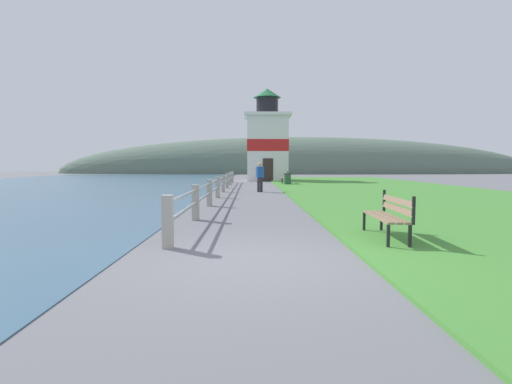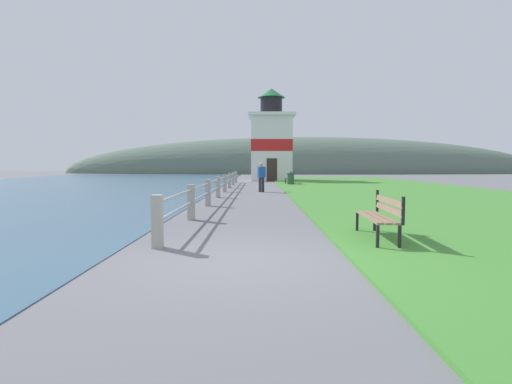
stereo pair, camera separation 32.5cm
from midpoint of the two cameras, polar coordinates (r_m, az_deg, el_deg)
name	(u,v)px [view 2 (the right image)]	position (r m, az deg, el deg)	size (l,w,h in m)	color
ground_plane	(242,262)	(6.20, -0.44, -9.91)	(160.00, 160.00, 0.00)	slate
grass_verge	(396,192)	(22.70, 19.80, 0.06)	(12.00, 46.01, 0.06)	#428433
seawall_railing	(222,184)	(19.64, -4.45, 1.21)	(0.18, 25.25, 0.95)	#A8A399
park_bench_near	(381,214)	(8.11, 18.52, -2.95)	(0.56, 1.84, 0.94)	#846B51
park_bench_midway	(289,177)	(30.47, 5.05, 2.18)	(0.56, 1.70, 0.94)	#846B51
lighthouse	(271,142)	(36.56, 2.44, 7.13)	(4.14, 4.14, 8.31)	white
person_strolling	(261,176)	(21.43, 1.22, 2.31)	(0.44, 0.36, 1.59)	#28282D
trash_bin	(291,179)	(28.61, 5.28, 1.83)	(0.54, 0.54, 0.84)	#2D5138
distant_hillside	(305,173)	(67.17, 7.10, 2.68)	(80.00, 16.00, 12.00)	#566B5B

